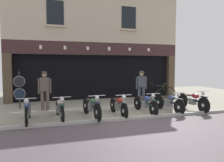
# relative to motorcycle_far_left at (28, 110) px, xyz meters

# --- Properties ---
(ground) EXTENTS (22.13, 22.00, 0.18)m
(ground) POSITION_rel_motorcycle_far_left_xyz_m (3.62, -1.83, -0.47)
(ground) COLOR gray
(shop_facade) EXTENTS (10.43, 4.42, 6.47)m
(shop_facade) POSITION_rel_motorcycle_far_left_xyz_m (3.62, 6.16, 1.30)
(shop_facade) COLOR black
(shop_facade) RESTS_ON ground
(motorcycle_far_left) EXTENTS (0.62, 2.04, 0.93)m
(motorcycle_far_left) POSITION_rel_motorcycle_far_left_xyz_m (0.00, 0.00, 0.00)
(motorcycle_far_left) COLOR black
(motorcycle_far_left) RESTS_ON ground
(motorcycle_left) EXTENTS (0.62, 2.07, 0.91)m
(motorcycle_left) POSITION_rel_motorcycle_far_left_xyz_m (1.10, 0.12, -0.01)
(motorcycle_left) COLOR black
(motorcycle_left) RESTS_ON ground
(motorcycle_center_left) EXTENTS (0.62, 2.10, 0.93)m
(motorcycle_center_left) POSITION_rel_motorcycle_far_left_xyz_m (2.27, -0.03, 0.00)
(motorcycle_center_left) COLOR black
(motorcycle_center_left) RESTS_ON ground
(motorcycle_center) EXTENTS (0.62, 1.93, 0.90)m
(motorcycle_center) POSITION_rel_motorcycle_far_left_xyz_m (3.36, -0.01, -0.02)
(motorcycle_center) COLOR black
(motorcycle_center) RESTS_ON ground
(motorcycle_center_right) EXTENTS (0.62, 2.04, 0.91)m
(motorcycle_center_right) POSITION_rel_motorcycle_far_left_xyz_m (4.58, 0.09, -0.02)
(motorcycle_center_right) COLOR black
(motorcycle_center_right) RESTS_ON ground
(motorcycle_right) EXTENTS (0.62, 1.95, 0.90)m
(motorcycle_right) POSITION_rel_motorcycle_far_left_xyz_m (5.65, -0.01, -0.02)
(motorcycle_right) COLOR black
(motorcycle_right) RESTS_ON ground
(motorcycle_far_right) EXTENTS (0.62, 2.08, 0.93)m
(motorcycle_far_right) POSITION_rel_motorcycle_far_left_xyz_m (6.83, -0.04, -0.00)
(motorcycle_far_right) COLOR black
(motorcycle_far_right) RESTS_ON ground
(salesman_left) EXTENTS (0.56, 0.32, 1.72)m
(salesman_left) POSITION_rel_motorcycle_far_left_xyz_m (0.59, 1.94, 0.51)
(salesman_left) COLOR brown
(salesman_left) RESTS_ON ground
(shopkeeper_center) EXTENTS (0.55, 0.33, 1.71)m
(shopkeeper_center) POSITION_rel_motorcycle_far_left_xyz_m (5.26, 1.93, 0.51)
(shopkeeper_center) COLOR #3D424C
(shopkeeper_center) RESTS_ON ground
(tyre_sign_pole) EXTENTS (0.51, 0.06, 1.71)m
(tyre_sign_pole) POSITION_rel_motorcycle_far_left_xyz_m (-0.50, 2.61, 0.52)
(tyre_sign_pole) COLOR #232328
(tyre_sign_pole) RESTS_ON ground
(advert_board_near) EXTENTS (0.81, 0.03, 1.10)m
(advert_board_near) POSITION_rel_motorcycle_far_left_xyz_m (6.00, 4.56, 1.16)
(advert_board_near) COLOR beige
(leaning_bicycle) EXTENTS (1.71, 0.67, 0.94)m
(leaning_bicycle) POSITION_rel_motorcycle_far_left_xyz_m (7.24, 3.39, -0.06)
(leaning_bicycle) COLOR black
(leaning_bicycle) RESTS_ON ground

